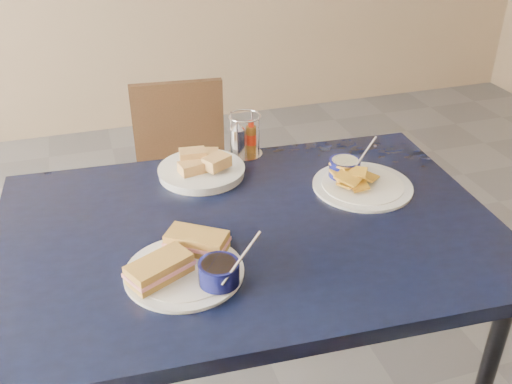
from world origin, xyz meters
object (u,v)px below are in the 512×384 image
object	(u,v)px
dining_table	(250,245)
bread_basket	(202,168)
chair_far	(181,167)
plantain_plate	(356,179)
sandwich_plate	(188,263)
condiment_caddy	(243,138)

from	to	relation	value
dining_table	bread_basket	xyz separation A→B (m)	(-0.06, 0.30, 0.08)
chair_far	plantain_plate	xyz separation A→B (m)	(0.36, -0.81, 0.32)
chair_far	bread_basket	xyz separation A→B (m)	(-0.04, -0.62, 0.32)
dining_table	sandwich_plate	size ratio (longest dim) A/B	4.36
sandwich_plate	condiment_caddy	world-z (taller)	condiment_caddy
dining_table	chair_far	distance (m)	0.95
bread_basket	condiment_caddy	xyz separation A→B (m)	(0.15, 0.09, 0.03)
plantain_plate	condiment_caddy	distance (m)	0.38
plantain_plate	chair_far	bearing A→B (deg)	114.15
sandwich_plate	condiment_caddy	distance (m)	0.60
dining_table	chair_far	xyz separation A→B (m)	(-0.01, 0.92, -0.24)
dining_table	chair_far	size ratio (longest dim) A/B	1.67
chair_far	sandwich_plate	xyz separation A→B (m)	(-0.17, -1.06, 0.32)
bread_basket	sandwich_plate	bearing A→B (deg)	-106.58
chair_far	plantain_plate	size ratio (longest dim) A/B	2.79
bread_basket	chair_far	bearing A→B (deg)	86.23
dining_table	plantain_plate	xyz separation A→B (m)	(0.35, 0.11, 0.08)
dining_table	condiment_caddy	bearing A→B (deg)	75.75
chair_far	bread_basket	size ratio (longest dim) A/B	3.15
condiment_caddy	dining_table	bearing A→B (deg)	-104.25
chair_far	condiment_caddy	distance (m)	0.65
plantain_plate	bread_basket	xyz separation A→B (m)	(-0.40, 0.19, 0.00)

